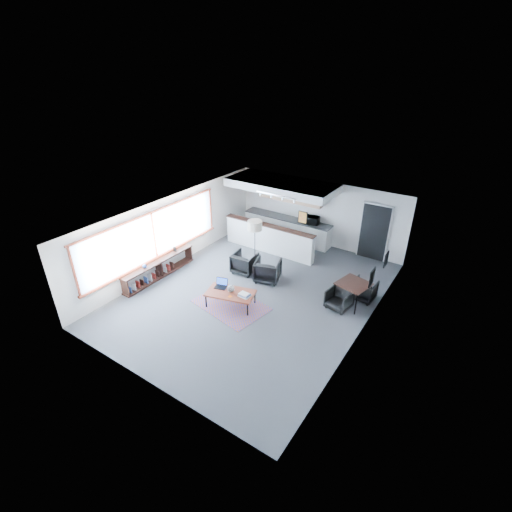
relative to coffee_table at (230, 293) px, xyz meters
The scene contains 21 objects.
room 1.33m from the coffee_table, 76.16° to the left, with size 7.02×9.02×2.62m.
window 3.38m from the coffee_table, behind, with size 0.10×5.95×1.66m.
console 3.06m from the coffee_table, behind, with size 0.35×3.00×0.80m.
kitchenette 4.88m from the coffee_table, 101.51° to the left, with size 4.20×1.96×2.60m.
doorway 6.01m from the coffee_table, 64.81° to the left, with size 1.10×0.12×2.15m.
track_light 3.83m from the coffee_table, 96.21° to the left, with size 1.60×0.07×0.15m.
wall_art_lower 4.12m from the coffee_table, 20.49° to the left, with size 0.03×0.38×0.48m.
wall_art_upper 4.70m from the coffee_table, 35.90° to the left, with size 0.03×0.34×0.44m.
kilim_rug 0.43m from the coffee_table, 85.24° to the left, with size 2.40×1.85×0.01m.
coffee_table is the anchor object (origin of this frame).
laptop 0.46m from the coffee_table, 165.51° to the left, with size 0.43×0.39×0.26m.
ceramic_pot 0.15m from the coffee_table, 102.72° to the left, with size 0.22×0.22×0.22m.
book_stack 0.49m from the coffee_table, ahead, with size 0.34×0.28×0.10m.
coaster 0.23m from the coffee_table, 56.06° to the right, with size 0.12×0.12×0.01m.
armchair_left 2.06m from the coffee_table, 113.32° to the left, with size 0.77×0.73×0.80m, color black.
armchair_right 1.88m from the coffee_table, 85.48° to the left, with size 0.81×0.76×0.84m, color black.
floor_lamp 2.78m from the coffee_table, 107.07° to the left, with size 0.59×0.59×1.78m.
dining_table 3.71m from the coffee_table, 35.04° to the left, with size 1.05×1.05×0.73m.
dining_chair_near 3.27m from the coffee_table, 31.14° to the left, with size 0.57×0.53×0.59m, color black.
dining_chair_far 4.15m from the coffee_table, 38.62° to the left, with size 0.58×0.54×0.60m, color black.
microwave 5.18m from the coffee_table, 88.36° to the left, with size 0.56×0.31×0.38m, color black.
Camera 1 is at (5.57, -8.32, 6.67)m, focal length 26.00 mm.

